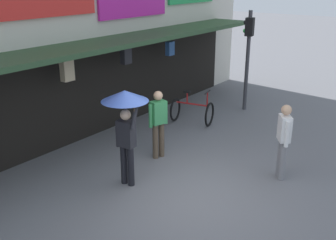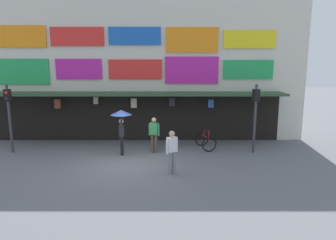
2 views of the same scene
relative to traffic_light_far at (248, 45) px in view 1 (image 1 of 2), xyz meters
name	(u,v)px [view 1 (image 1 of 2)]	position (x,y,z in m)	size (l,w,h in m)	color
ground_plane	(188,195)	(-5.72, -1.64, -2.14)	(80.00, 80.00, 0.00)	slate
traffic_light_far	(248,45)	(0.00, 0.00, 0.00)	(0.32, 0.35, 3.20)	#38383D
bicycle_parked	(192,111)	(-2.18, 0.63, -1.75)	(0.95, 1.29, 1.05)	black
pedestrian_in_yellow	(158,121)	(-4.66, -0.05, -1.19)	(0.51, 0.31, 1.68)	brown
pedestrian_in_white	(284,138)	(-3.86, -2.84, -1.19)	(0.45, 0.39, 1.68)	gray
pedestrian_with_umbrella	(125,111)	(-6.12, -0.37, -0.50)	(0.96, 0.96, 2.08)	black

